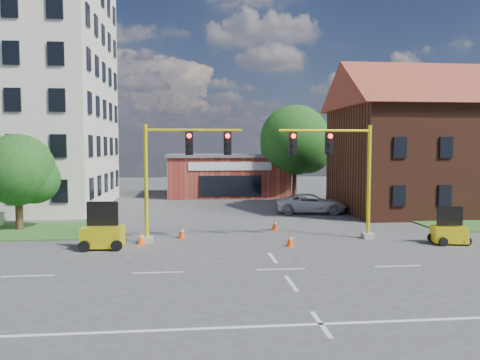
{
  "coord_description": "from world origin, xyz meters",
  "views": [
    {
      "loc": [
        -3.58,
        -18.62,
        5.0
      ],
      "look_at": [
        -0.68,
        10.0,
        2.99
      ],
      "focal_mm": 35.0,
      "sensor_mm": 36.0,
      "label": 1
    }
  ],
  "objects_px": {
    "signal_mast_west": "(178,168)",
    "trailer_east": "(449,233)",
    "pickup_white": "(311,204)",
    "trailer_west": "(103,235)",
    "signal_mast_east": "(340,167)"
  },
  "relations": [
    {
      "from": "signal_mast_east",
      "to": "trailer_west",
      "type": "height_order",
      "value": "signal_mast_east"
    },
    {
      "from": "trailer_west",
      "to": "signal_mast_west",
      "type": "bearing_deg",
      "value": 22.42
    },
    {
      "from": "signal_mast_west",
      "to": "trailer_east",
      "type": "bearing_deg",
      "value": -7.56
    },
    {
      "from": "signal_mast_west",
      "to": "trailer_east",
      "type": "height_order",
      "value": "signal_mast_west"
    },
    {
      "from": "signal_mast_west",
      "to": "pickup_white",
      "type": "xyz_separation_m",
      "value": [
        9.76,
        10.0,
        -3.19
      ]
    },
    {
      "from": "trailer_west",
      "to": "pickup_white",
      "type": "bearing_deg",
      "value": 43.83
    },
    {
      "from": "signal_mast_east",
      "to": "trailer_west",
      "type": "bearing_deg",
      "value": -174.34
    },
    {
      "from": "trailer_east",
      "to": "pickup_white",
      "type": "distance_m",
      "value": 12.6
    },
    {
      "from": "trailer_east",
      "to": "signal_mast_west",
      "type": "bearing_deg",
      "value": -176.26
    },
    {
      "from": "signal_mast_east",
      "to": "trailer_west",
      "type": "relative_size",
      "value": 2.77
    },
    {
      "from": "signal_mast_west",
      "to": "signal_mast_east",
      "type": "distance_m",
      "value": 8.71
    },
    {
      "from": "trailer_west",
      "to": "pickup_white",
      "type": "relative_size",
      "value": 0.42
    },
    {
      "from": "signal_mast_east",
      "to": "trailer_east",
      "type": "distance_m",
      "value": 6.53
    },
    {
      "from": "signal_mast_west",
      "to": "trailer_west",
      "type": "relative_size",
      "value": 2.77
    },
    {
      "from": "trailer_west",
      "to": "trailer_east",
      "type": "height_order",
      "value": "trailer_west"
    }
  ]
}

